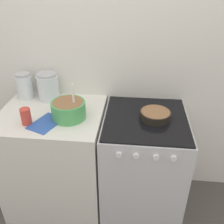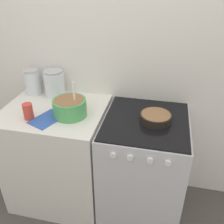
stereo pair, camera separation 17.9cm
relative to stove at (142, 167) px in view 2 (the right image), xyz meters
name	(u,v)px [view 2 (the right image)]	position (x,y,z in m)	size (l,w,h in m)	color
wall_back	(113,62)	(-0.33, 0.36, 0.74)	(4.57, 0.05, 2.40)	white
countertop_cabinet	(60,155)	(-0.72, 0.00, 0.00)	(0.79, 0.67, 0.91)	silver
stove	(142,167)	(0.00, 0.00, 0.00)	(0.62, 0.68, 0.91)	silver
mixing_bowl	(70,106)	(-0.56, -0.05, 0.53)	(0.25, 0.25, 0.27)	#4CA559
baking_pan	(156,117)	(0.06, 0.00, 0.49)	(0.22, 0.22, 0.06)	black
storage_jar_left	(33,84)	(-1.00, 0.23, 0.55)	(0.13, 0.13, 0.22)	silver
storage_jar_middle	(55,85)	(-0.80, 0.23, 0.55)	(0.17, 0.17, 0.22)	silver
tin_can	(28,111)	(-0.83, -0.17, 0.52)	(0.07, 0.07, 0.12)	#CC3F33
recipe_page	(47,119)	(-0.70, -0.15, 0.46)	(0.24, 0.28, 0.01)	#3359B2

